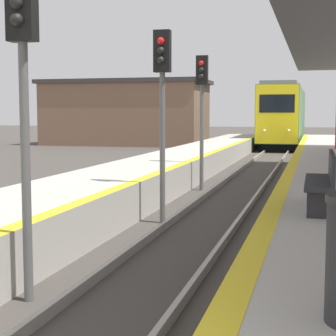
# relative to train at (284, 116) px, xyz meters

# --- Properties ---
(train) EXTENTS (2.65, 17.74, 4.45)m
(train) POSITION_rel_train_xyz_m (0.00, 0.00, 0.00)
(train) COLOR black
(train) RESTS_ON ground
(signal_near) EXTENTS (0.36, 0.31, 4.21)m
(signal_near) POSITION_rel_train_xyz_m (-1.26, -37.08, 0.70)
(signal_near) COLOR #595959
(signal_near) RESTS_ON ground
(signal_mid) EXTENTS (0.36, 0.31, 4.21)m
(signal_mid) POSITION_rel_train_xyz_m (-0.95, -31.61, 0.70)
(signal_mid) COLOR #595959
(signal_mid) RESTS_ON ground
(signal_far) EXTENTS (0.36, 0.31, 4.21)m
(signal_far) POSITION_rel_train_xyz_m (-1.16, -26.14, 0.70)
(signal_far) COLOR #595959
(signal_far) RESTS_ON ground
(bench) EXTENTS (0.44, 1.99, 0.92)m
(bench) POSITION_rel_train_xyz_m (2.44, -34.20, -0.88)
(bench) COLOR #28282D
(bench) RESTS_ON platform_right
(station_building) EXTENTS (12.67, 6.26, 4.96)m
(station_building) POSITION_rel_train_xyz_m (-11.97, -2.02, 0.23)
(station_building) COLOR brown
(station_building) RESTS_ON ground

